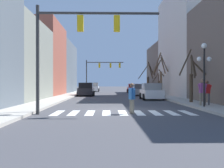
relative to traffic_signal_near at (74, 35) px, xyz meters
name	(u,v)px	position (x,y,z in m)	size (l,w,h in m)	color
ground_plane	(121,110)	(2.60, 2.08, -4.16)	(240.00, 240.00, 0.00)	#424247
sidewalk_left	(25,109)	(-3.24, 2.08, -4.09)	(2.16, 90.00, 0.15)	#ADA89E
sidewalk_right	(217,109)	(8.44, 2.08, -4.09)	(2.16, 90.00, 0.15)	#ADA89E
building_row_left	(28,56)	(-7.32, 16.40, 0.58)	(6.00, 42.69, 11.92)	#515B66
building_row_right	(198,52)	(12.52, 16.95, 1.13)	(6.00, 41.28, 13.26)	#66564C
crosswalk_stripes	(123,113)	(2.60, 0.65, -4.16)	(7.65, 2.60, 0.01)	white
traffic_signal_near	(74,35)	(0.00, 0.00, 0.00)	(6.49, 0.28, 5.74)	#2D2D2D
traffic_signal_far	(101,68)	(0.60, 32.68, 0.12)	(6.64, 0.28, 5.77)	#2D2D2D
street_lamp_right_corner	(204,61)	(7.94, 2.78, -1.13)	(0.95, 0.36, 4.06)	black
car_driving_away_lane	(94,87)	(-0.94, 38.27, -3.34)	(2.20, 4.71, 1.78)	white
car_parked_right_near	(133,89)	(6.25, 31.55, -3.43)	(1.99, 4.37, 1.56)	red
car_parked_left_far	(151,92)	(6.20, 12.55, -3.39)	(2.08, 4.20, 1.66)	white
car_at_intersection	(140,90)	(6.18, 21.53, -3.43)	(2.12, 4.65, 1.55)	gray
car_parked_right_far	(86,90)	(-0.99, 20.10, -3.37)	(2.11, 4.11, 1.72)	black
pedestrian_on_right_sidewalk	(202,90)	(8.15, 3.67, -2.96)	(0.75, 0.35, 1.78)	#7A705B
pedestrian_near_right_corner	(207,90)	(8.57, 3.95, -3.02)	(0.73, 0.28, 1.68)	#4C4C51
pedestrian_crossing_street	(132,96)	(3.06, 0.11, -3.19)	(0.33, 0.69, 1.65)	#7A705B
street_tree_left_mid	(160,76)	(8.49, 19.12, -1.58)	(1.89, 1.57, 5.40)	brown
street_tree_left_far	(149,78)	(8.76, 29.66, -1.56)	(3.10, 2.32, 5.15)	#473828
street_tree_right_mid	(192,77)	(8.40, 6.63, -2.05)	(2.31, 1.37, 4.21)	#473828
street_tree_left_near	(159,83)	(8.87, 21.71, -2.53)	(2.33, 1.19, 3.42)	#473828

